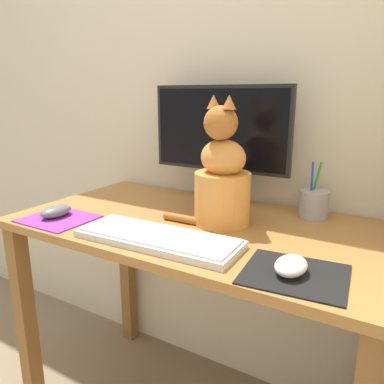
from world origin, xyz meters
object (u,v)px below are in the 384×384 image
(monitor, at_px, (219,138))
(computer_mouse_right, at_px, (291,266))
(computer_mouse_left, at_px, (56,211))
(keyboard, at_px, (158,238))
(cat, at_px, (222,178))
(pen_cup, at_px, (314,204))

(monitor, xyz_separation_m, computer_mouse_right, (0.37, -0.40, -0.21))
(computer_mouse_left, xyz_separation_m, computer_mouse_right, (0.74, -0.01, -0.00))
(keyboard, bearing_deg, cat, 68.78)
(cat, bearing_deg, pen_cup, 60.03)
(computer_mouse_left, distance_m, cat, 0.52)
(monitor, height_order, pen_cup, monitor)
(computer_mouse_left, distance_m, computer_mouse_right, 0.74)
(monitor, relative_size, computer_mouse_right, 5.14)
(computer_mouse_right, height_order, pen_cup, pen_cup)
(computer_mouse_left, bearing_deg, monitor, 47.35)
(monitor, xyz_separation_m, keyboard, (0.02, -0.39, -0.22))
(keyboard, xyz_separation_m, cat, (0.08, 0.22, 0.13))
(keyboard, relative_size, computer_mouse_right, 4.64)
(keyboard, height_order, computer_mouse_left, computer_mouse_left)
(computer_mouse_right, bearing_deg, computer_mouse_left, 179.54)
(keyboard, height_order, cat, cat)
(cat, distance_m, pen_cup, 0.31)
(keyboard, height_order, pen_cup, pen_cup)
(monitor, bearing_deg, keyboard, -86.54)
(keyboard, xyz_separation_m, pen_cup, (0.30, 0.41, 0.03))
(pen_cup, bearing_deg, computer_mouse_right, -82.77)
(monitor, relative_size, computer_mouse_left, 4.66)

